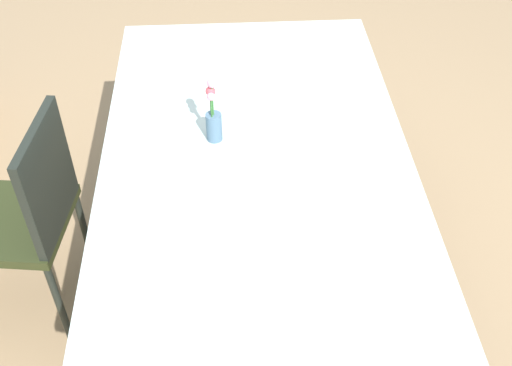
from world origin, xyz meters
name	(u,v)px	position (x,y,z in m)	size (l,w,h in m)	color
ground_plane	(268,310)	(0.00, 0.00, 0.00)	(12.00, 12.00, 0.00)	#9E7F5B
dining_table	(256,165)	(0.08, 0.04, 0.73)	(1.75, 1.03, 0.79)	#B2C6C1
chair_far_side	(27,211)	(0.12, 0.88, 0.52)	(0.45, 0.45, 0.90)	#2A3117
flower_vase	(213,118)	(0.16, 0.18, 0.88)	(0.05, 0.05, 0.24)	slate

